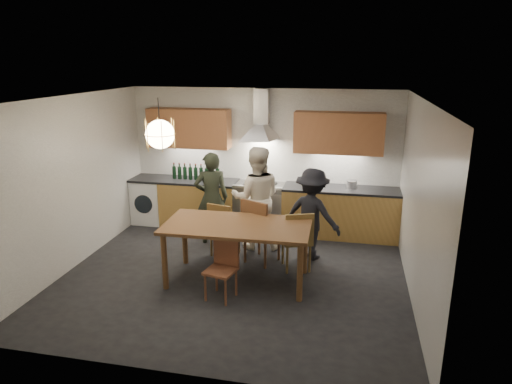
% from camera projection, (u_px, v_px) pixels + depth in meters
% --- Properties ---
extents(ground, '(5.00, 5.00, 0.00)m').
position_uv_depth(ground, '(234.00, 276.00, 6.79)').
color(ground, black).
rests_on(ground, ground).
extents(room_shell, '(5.02, 4.52, 2.61)m').
position_uv_depth(room_shell, '(232.00, 164.00, 6.31)').
color(room_shell, white).
rests_on(room_shell, ground).
extents(counter_run, '(5.00, 0.62, 0.90)m').
position_uv_depth(counter_run, '(261.00, 207.00, 8.49)').
color(counter_run, tan).
rests_on(counter_run, ground).
extents(range_stove, '(0.90, 0.60, 0.92)m').
position_uv_depth(range_stove, '(260.00, 207.00, 8.49)').
color(range_stove, silver).
rests_on(range_stove, ground).
extents(wall_fixtures, '(4.30, 0.54, 1.10)m').
position_uv_depth(wall_fixtures, '(261.00, 130.00, 8.20)').
color(wall_fixtures, '#BC7648').
rests_on(wall_fixtures, ground).
extents(pendant_lamp, '(0.43, 0.43, 0.70)m').
position_uv_depth(pendant_lamp, '(160.00, 134.00, 6.30)').
color(pendant_lamp, black).
rests_on(pendant_lamp, ground).
extents(dining_table, '(2.08, 1.08, 0.87)m').
position_uv_depth(dining_table, '(237.00, 231.00, 6.44)').
color(dining_table, brown).
rests_on(dining_table, ground).
extents(chair_back_left, '(0.50, 0.50, 0.91)m').
position_uv_depth(chair_back_left, '(222.00, 226.00, 7.32)').
color(chair_back_left, brown).
rests_on(chair_back_left, ground).
extents(chair_back_mid, '(0.63, 0.63, 1.05)m').
position_uv_depth(chair_back_mid, '(259.00, 227.00, 7.04)').
color(chair_back_mid, brown).
rests_on(chair_back_mid, ground).
extents(chair_back_right, '(0.54, 0.54, 0.94)m').
position_uv_depth(chair_back_right, '(298.00, 237.00, 6.81)').
color(chair_back_right, brown).
rests_on(chair_back_right, ground).
extents(chair_front, '(0.45, 0.45, 0.83)m').
position_uv_depth(chair_front, '(223.00, 264.00, 6.09)').
color(chair_front, brown).
rests_on(chair_front, ground).
extents(person_left, '(0.68, 0.57, 1.61)m').
position_uv_depth(person_left, '(212.00, 198.00, 7.84)').
color(person_left, black).
rests_on(person_left, ground).
extents(person_mid, '(0.96, 0.81, 1.74)m').
position_uv_depth(person_mid, '(256.00, 198.00, 7.60)').
color(person_mid, silver).
rests_on(person_mid, ground).
extents(person_right, '(1.09, 0.87, 1.48)m').
position_uv_depth(person_right, '(312.00, 214.00, 7.22)').
color(person_right, black).
rests_on(person_right, ground).
extents(mixing_bowl, '(0.39, 0.39, 0.08)m').
position_uv_depth(mixing_bowl, '(310.00, 184.00, 8.17)').
color(mixing_bowl, '#A7A7AA').
rests_on(mixing_bowl, counter_run).
extents(stock_pot, '(0.21, 0.21, 0.13)m').
position_uv_depth(stock_pot, '(352.00, 184.00, 8.08)').
color(stock_pot, silver).
rests_on(stock_pot, counter_run).
extents(wine_bottles, '(0.94, 0.07, 0.30)m').
position_uv_depth(wine_bottles, '(196.00, 172.00, 8.60)').
color(wine_bottles, black).
rests_on(wine_bottles, counter_run).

